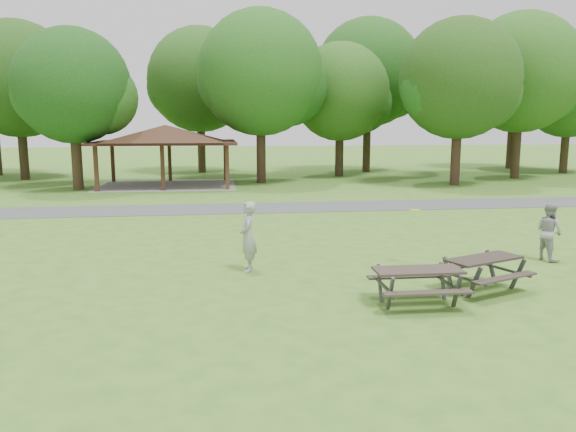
{
  "coord_description": "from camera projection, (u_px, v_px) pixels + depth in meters",
  "views": [
    {
      "loc": [
        -1.06,
        -11.64,
        3.96
      ],
      "look_at": [
        1.0,
        4.0,
        1.3
      ],
      "focal_mm": 35.0,
      "sensor_mm": 36.0,
      "label": 1
    }
  ],
  "objects": [
    {
      "name": "tree_row_g",
      "position": [
        461.0,
        82.0,
        34.47
      ],
      "size": [
        7.77,
        7.4,
        10.25
      ],
      "color": "#311E16",
      "rests_on": "ground"
    },
    {
      "name": "frisbee_catcher",
      "position": [
        549.0,
        232.0,
        16.11
      ],
      "size": [
        0.81,
        0.94,
        1.68
      ],
      "primitive_type": "imported",
      "rotation": [
        0.0,
        0.0,
        1.81
      ],
      "color": "#9E9EA0",
      "rests_on": "ground"
    },
    {
      "name": "tree_row_c",
      "position": [
        20.0,
        83.0,
        37.66
      ],
      "size": [
        8.19,
        7.8,
        10.67
      ],
      "color": "black",
      "rests_on": "ground"
    },
    {
      "name": "pavilion",
      "position": [
        165.0,
        136.0,
        34.61
      ],
      "size": [
        8.6,
        7.01,
        3.76
      ],
      "color": "#381F14",
      "rests_on": "ground"
    },
    {
      "name": "tree_deep_b",
      "position": [
        201.0,
        83.0,
        43.06
      ],
      "size": [
        8.4,
        8.0,
        11.13
      ],
      "color": "#322116",
      "rests_on": "ground"
    },
    {
      "name": "picnic_table_middle",
      "position": [
        418.0,
        278.0,
        12.21
      ],
      "size": [
        1.93,
        1.57,
        0.83
      ],
      "color": "#302723",
      "rests_on": "ground"
    },
    {
      "name": "tree_row_f",
      "position": [
        341.0,
        95.0,
        40.13
      ],
      "size": [
        7.35,
        7.0,
        9.55
      ],
      "color": "black",
      "rests_on": "ground"
    },
    {
      "name": "frisbee_thrower",
      "position": [
        248.0,
        237.0,
        14.93
      ],
      "size": [
        0.52,
        0.73,
        1.88
      ],
      "primitive_type": "imported",
      "rotation": [
        0.0,
        0.0,
        -1.68
      ],
      "color": "#9A9A9D",
      "rests_on": "ground"
    },
    {
      "name": "tree_row_i",
      "position": [
        570.0,
        96.0,
        42.93
      ],
      "size": [
        7.14,
        6.8,
        9.52
      ],
      "color": "#312315",
      "rests_on": "ground"
    },
    {
      "name": "tree_deep_d",
      "position": [
        515.0,
        84.0,
        46.88
      ],
      "size": [
        8.4,
        8.0,
        11.27
      ],
      "color": "#301F15",
      "rests_on": "ground"
    },
    {
      "name": "tree_deep_c",
      "position": [
        369.0,
        76.0,
        43.67
      ],
      "size": [
        8.82,
        8.4,
        11.9
      ],
      "color": "#312116",
      "rests_on": "ground"
    },
    {
      "name": "tree_row_h",
      "position": [
        522.0,
        76.0,
        38.55
      ],
      "size": [
        8.61,
        8.2,
        11.37
      ],
      "color": "#322016",
      "rests_on": "ground"
    },
    {
      "name": "ground",
      "position": [
        266.0,
        306.0,
        12.17
      ],
      "size": [
        160.0,
        160.0,
        0.0
      ],
      "primitive_type": "plane",
      "color": "#427220",
      "rests_on": "ground"
    },
    {
      "name": "tree_row_e",
      "position": [
        262.0,
        77.0,
        35.78
      ],
      "size": [
        8.4,
        8.0,
        11.02
      ],
      "color": "black",
      "rests_on": "ground"
    },
    {
      "name": "asphalt_path",
      "position": [
        238.0,
        208.0,
        25.86
      ],
      "size": [
        120.0,
        3.2,
        0.02
      ],
      "primitive_type": "cube",
      "color": "#48484A",
      "rests_on": "ground"
    },
    {
      "name": "tree_row_d",
      "position": [
        74.0,
        89.0,
        32.08
      ],
      "size": [
        6.93,
        6.6,
        9.27
      ],
      "color": "#312215",
      "rests_on": "ground"
    },
    {
      "name": "picnic_table_far",
      "position": [
        484.0,
        265.0,
        13.25
      ],
      "size": [
        2.32,
        2.11,
        0.82
      ],
      "color": "black",
      "rests_on": "ground"
    },
    {
      "name": "frisbee_in_flight",
      "position": [
        416.0,
        210.0,
        15.45
      ],
      "size": [
        0.36,
        0.36,
        0.02
      ],
      "color": "yellow",
      "rests_on": "ground"
    }
  ]
}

